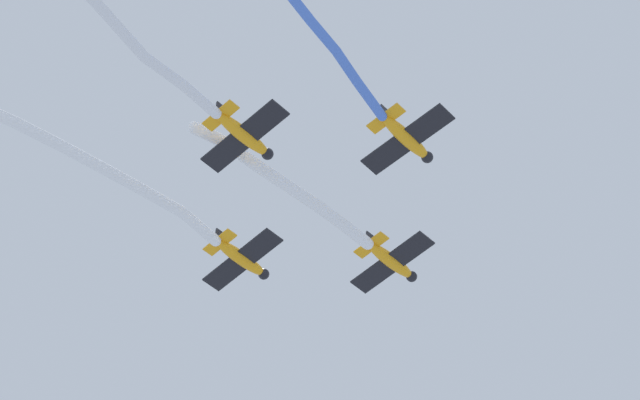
{
  "coord_description": "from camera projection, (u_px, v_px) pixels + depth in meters",
  "views": [
    {
      "loc": [
        -18.06,
        50.01,
        5.37
      ],
      "look_at": [
        2.98,
        2.7,
        68.89
      ],
      "focal_mm": 64.88,
      "sensor_mm": 36.0,
      "label": 1
    }
  ],
  "objects": [
    {
      "name": "smoke_trail_right_wing",
      "position": [
        311.0,
        17.0,
        74.34
      ],
      "size": [
        3.38,
        17.35,
        3.03
      ],
      "color": "#4C75DB"
    },
    {
      "name": "airplane_left_wing",
      "position": [
        242.0,
        259.0,
        85.07
      ],
      "size": [
        7.21,
        5.56,
        1.8
      ],
      "rotation": [
        0.0,
        0.0,
        4.34
      ],
      "color": "orange"
    },
    {
      "name": "airplane_lead",
      "position": [
        391.0,
        261.0,
        85.77
      ],
      "size": [
        7.21,
        5.56,
        1.8
      ],
      "rotation": [
        0.0,
        0.0,
        4.34
      ],
      "color": "orange"
    },
    {
      "name": "smoke_trail_lead",
      "position": [
        286.0,
        185.0,
        82.19
      ],
      "size": [
        8.39,
        14.18,
        2.92
      ],
      "color": "white"
    },
    {
      "name": "smoke_trail_left_wing",
      "position": [
        59.0,
        150.0,
        78.43
      ],
      "size": [
        14.05,
        23.46,
        1.87
      ],
      "color": "white"
    },
    {
      "name": "airplane_slot",
      "position": [
        244.0,
        135.0,
        78.22
      ],
      "size": [
        7.23,
        5.57,
        1.8
      ],
      "rotation": [
        0.0,
        0.0,
        4.36
      ],
      "color": "orange"
    },
    {
      "name": "airplane_right_wing",
      "position": [
        407.0,
        138.0,
        79.0
      ],
      "size": [
        7.25,
        5.57,
        1.8
      ],
      "rotation": [
        0.0,
        0.0,
        4.38
      ],
      "color": "orange"
    }
  ]
}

